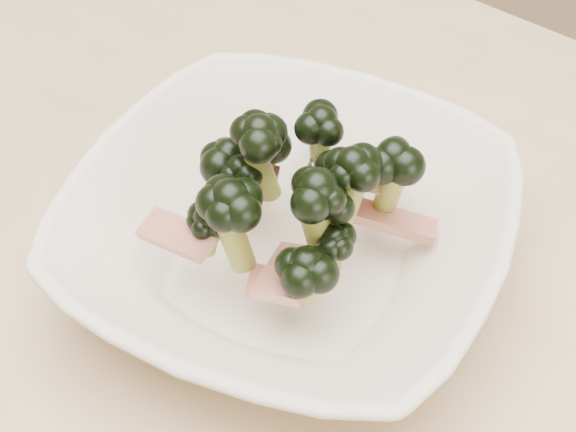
% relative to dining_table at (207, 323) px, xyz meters
% --- Properties ---
extents(dining_table, '(1.20, 0.80, 0.75)m').
position_rel_dining_table_xyz_m(dining_table, '(0.00, 0.00, 0.00)').
color(dining_table, tan).
rests_on(dining_table, ground).
extents(broccoli_dish, '(0.34, 0.34, 0.13)m').
position_rel_dining_table_xyz_m(broccoli_dish, '(0.06, 0.03, 0.14)').
color(broccoli_dish, beige).
rests_on(broccoli_dish, dining_table).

